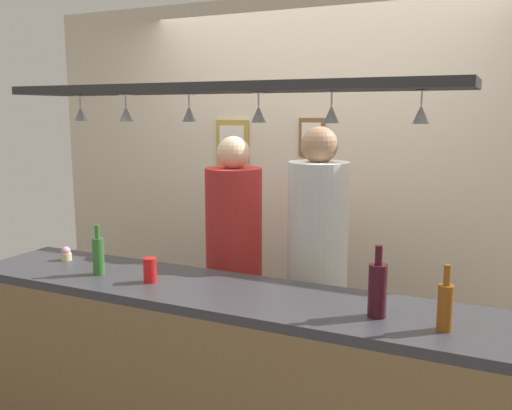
{
  "coord_description": "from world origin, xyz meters",
  "views": [
    {
      "loc": [
        1.23,
        -2.54,
        1.82
      ],
      "look_at": [
        0.0,
        0.1,
        1.32
      ],
      "focal_mm": 38.6,
      "sensor_mm": 36.0,
      "label": 1
    }
  ],
  "objects": [
    {
      "name": "picture_frame_crest",
      "position": [
        -0.03,
        1.06,
        1.64
      ],
      "size": [
        0.18,
        0.02,
        0.26
      ],
      "color": "brown",
      "rests_on": "back_wall"
    },
    {
      "name": "drink_can",
      "position": [
        -0.34,
        -0.4,
        1.05
      ],
      "size": [
        0.07,
        0.07,
        0.12
      ],
      "primitive_type": "cylinder",
      "color": "red",
      "rests_on": "bar_counter"
    },
    {
      "name": "picture_frame_caricature",
      "position": [
        -0.64,
        1.06,
        1.59
      ],
      "size": [
        0.26,
        0.02,
        0.34
      ],
      "color": "#B29338",
      "rests_on": "back_wall"
    },
    {
      "name": "hanging_wineglass_left",
      "position": [
        -0.51,
        -0.32,
        1.81
      ],
      "size": [
        0.07,
        0.07,
        0.13
      ],
      "color": "silver",
      "rests_on": "overhead_glass_rack"
    },
    {
      "name": "hanging_wineglass_center",
      "position": [
        0.19,
        -0.28,
        1.81
      ],
      "size": [
        0.07,
        0.07,
        0.13
      ],
      "color": "silver",
      "rests_on": "overhead_glass_rack"
    },
    {
      "name": "person_left_red_shirt",
      "position": [
        -0.26,
        0.34,
        1.01
      ],
      "size": [
        0.34,
        0.34,
        1.68
      ],
      "color": "#2D334C",
      "rests_on": "ground_plane"
    },
    {
      "name": "person_middle_white_patterned_shirt",
      "position": [
        0.27,
        0.34,
        1.05
      ],
      "size": [
        0.34,
        0.34,
        1.74
      ],
      "color": "#2D334C",
      "rests_on": "ground_plane"
    },
    {
      "name": "hanging_wineglass_center_left",
      "position": [
        -0.19,
        -0.25,
        1.81
      ],
      "size": [
        0.07,
        0.07,
        0.13
      ],
      "color": "silver",
      "rests_on": "overhead_glass_rack"
    },
    {
      "name": "hanging_wineglass_center_right",
      "position": [
        0.52,
        -0.26,
        1.81
      ],
      "size": [
        0.07,
        0.07,
        0.13
      ],
      "color": "silver",
      "rests_on": "overhead_glass_rack"
    },
    {
      "name": "bar_counter",
      "position": [
        0.0,
        -0.5,
        0.67
      ],
      "size": [
        2.7,
        0.55,
        0.99
      ],
      "color": "#38383D",
      "rests_on": "ground_plane"
    },
    {
      "name": "bottle_beer_green_import",
      "position": [
        -0.66,
        -0.4,
        1.09
      ],
      "size": [
        0.06,
        0.06,
        0.26
      ],
      "color": "#336B2D",
      "rests_on": "bar_counter"
    },
    {
      "name": "cupcake",
      "position": [
        -1.01,
        -0.26,
        1.02
      ],
      "size": [
        0.06,
        0.06,
        0.08
      ],
      "color": "beige",
      "rests_on": "bar_counter"
    },
    {
      "name": "hanging_wineglass_far_left",
      "position": [
        -0.87,
        -0.24,
        1.81
      ],
      "size": [
        0.07,
        0.07,
        0.13
      ],
      "color": "silver",
      "rests_on": "overhead_glass_rack"
    },
    {
      "name": "bottle_wine_dark_red",
      "position": [
        0.77,
        -0.39,
        1.11
      ],
      "size": [
        0.08,
        0.08,
        0.3
      ],
      "color": "#380F19",
      "rests_on": "bar_counter"
    },
    {
      "name": "bottle_beer_amber_tall",
      "position": [
        1.04,
        -0.42,
        1.09
      ],
      "size": [
        0.06,
        0.06,
        0.26
      ],
      "color": "brown",
      "rests_on": "bar_counter"
    },
    {
      "name": "overhead_glass_rack",
      "position": [
        0.0,
        -0.3,
        1.92
      ],
      "size": [
        2.2,
        0.36,
        0.04
      ],
      "primitive_type": "cube",
      "color": "black"
    },
    {
      "name": "hanging_wineglass_right",
      "position": [
        0.89,
        -0.25,
        1.81
      ],
      "size": [
        0.07,
        0.07,
        0.13
      ],
      "color": "silver",
      "rests_on": "overhead_glass_rack"
    },
    {
      "name": "back_wall",
      "position": [
        0.0,
        1.1,
        1.3
      ],
      "size": [
        4.4,
        0.06,
        2.6
      ],
      "primitive_type": "cube",
      "color": "beige",
      "rests_on": "ground_plane"
    }
  ]
}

